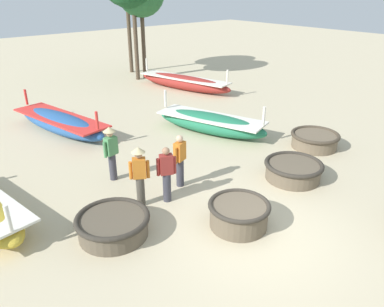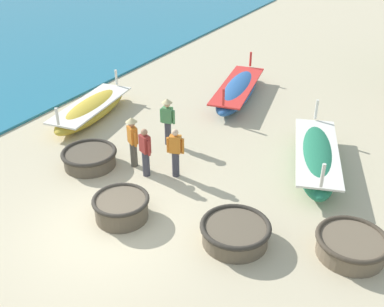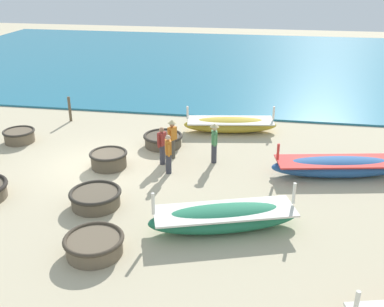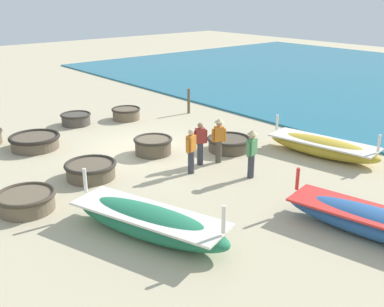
{
  "view_description": "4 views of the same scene",
  "coord_description": "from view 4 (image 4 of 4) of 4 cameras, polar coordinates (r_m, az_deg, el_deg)",
  "views": [
    {
      "loc": [
        -5.78,
        -4.45,
        5.38
      ],
      "look_at": [
        0.81,
        3.33,
        0.72
      ],
      "focal_mm": 35.0,
      "sensor_mm": 36.0,
      "label": 1
    },
    {
      "loc": [
        6.27,
        -6.73,
        7.37
      ],
      "look_at": [
        0.59,
        3.22,
        0.82
      ],
      "focal_mm": 42.0,
      "sensor_mm": 36.0,
      "label": 2
    },
    {
      "loc": [
        15.36,
        6.57,
        7.58
      ],
      "look_at": [
        0.6,
        4.04,
        1.1
      ],
      "focal_mm": 42.0,
      "sensor_mm": 36.0,
      "label": 3
    },
    {
      "loc": [
        9.39,
        14.04,
        5.95
      ],
      "look_at": [
        0.41,
        3.44,
        0.89
      ],
      "focal_mm": 42.0,
      "sensor_mm": 36.0,
      "label": 4
    }
  ],
  "objects": [
    {
      "name": "mooring_post_inland",
      "position": [
        23.05,
        -0.43,
        6.67
      ],
      "size": [
        0.14,
        0.14,
        1.28
      ],
      "primitive_type": "cylinder",
      "color": "brown",
      "rests_on": "ground"
    },
    {
      "name": "coracle_tilted",
      "position": [
        17.72,
        4.71,
        1.3
      ],
      "size": [
        1.73,
        1.73,
        0.53
      ],
      "color": "brown",
      "rests_on": "ground"
    },
    {
      "name": "long_boat_ochre_hull",
      "position": [
        11.63,
        -5.51,
        -8.59
      ],
      "size": [
        2.63,
        4.8,
        1.41
      ],
      "color": "#237551",
      "rests_on": "ground"
    },
    {
      "name": "fisherman_standing_left",
      "position": [
        16.23,
        3.43,
        2.05
      ],
      "size": [
        0.47,
        0.36,
        1.67
      ],
      "color": "#4C473D",
      "rests_on": "ground"
    },
    {
      "name": "coracle_nearest",
      "position": [
        17.35,
        -4.96,
        1.06
      ],
      "size": [
        1.5,
        1.5,
        0.63
      ],
      "color": "brown",
      "rests_on": "ground"
    },
    {
      "name": "coracle_far_right",
      "position": [
        21.79,
        -14.52,
        4.3
      ],
      "size": [
        1.41,
        1.41,
        0.54
      ],
      "color": "#4C473F",
      "rests_on": "ground"
    },
    {
      "name": "fisherman_hauling",
      "position": [
        16.04,
        1.05,
        1.41
      ],
      "size": [
        0.49,
        0.34,
        1.57
      ],
      "color": "#383842",
      "rests_on": "ground"
    },
    {
      "name": "long_boat_white_hull",
      "position": [
        17.76,
        16.27,
        0.83
      ],
      "size": [
        1.94,
        4.56,
        1.26
      ],
      "color": "gold",
      "rests_on": "ground"
    },
    {
      "name": "coracle_front_right",
      "position": [
        18.93,
        -19.33,
        1.48
      ],
      "size": [
        1.99,
        1.99,
        0.55
      ],
      "color": "brown",
      "rests_on": "ground"
    },
    {
      "name": "coracle_upturned",
      "position": [
        22.25,
        -8.36,
        5.08
      ],
      "size": [
        1.41,
        1.41,
        0.56
      ],
      "color": "brown",
      "rests_on": "ground"
    },
    {
      "name": "fisherman_crouching",
      "position": [
        14.98,
        7.59,
        0.36
      ],
      "size": [
        0.52,
        0.36,
        1.67
      ],
      "color": "#383842",
      "rests_on": "ground"
    },
    {
      "name": "ground_plane",
      "position": [
        17.9,
        -6.12,
        0.47
      ],
      "size": [
        80.0,
        80.0,
        0.0
      ],
      "primitive_type": "plane",
      "color": "#C6B793"
    },
    {
      "name": "coracle_beside_post",
      "position": [
        13.74,
        -20.31,
        -5.62
      ],
      "size": [
        1.7,
        1.7,
        0.54
      ],
      "color": "brown",
      "rests_on": "ground"
    },
    {
      "name": "coracle_weathered",
      "position": [
        15.44,
        -12.74,
        -2.0
      ],
      "size": [
        1.74,
        1.74,
        0.55
      ],
      "color": "brown",
      "rests_on": "ground"
    },
    {
      "name": "fisherman_standing_right",
      "position": [
        15.25,
        -0.12,
        0.41
      ],
      "size": [
        0.51,
        0.32,
        1.57
      ],
      "color": "#383842",
      "rests_on": "ground"
    },
    {
      "name": "long_boat_red_hull",
      "position": [
        12.46,
        22.85,
        -8.26
      ],
      "size": [
        2.18,
        5.25,
        1.32
      ],
      "color": "#285693",
      "rests_on": "ground"
    }
  ]
}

